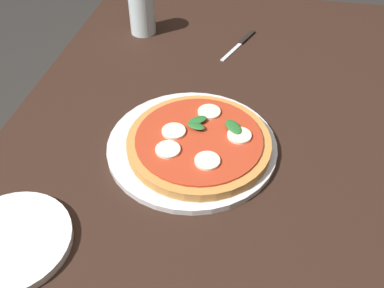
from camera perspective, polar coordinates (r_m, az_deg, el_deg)
The scene contains 6 objects.
dining_table at distance 0.81m, azimuth 2.39°, elevation -9.12°, with size 1.50×0.84×0.71m.
serving_tray at distance 0.79m, azimuth 0.00°, elevation -0.21°, with size 0.31×0.31×0.01m, color silver.
pizza at distance 0.77m, azimuth 0.94°, elevation 0.27°, with size 0.26×0.26×0.03m.
plate_white at distance 0.71m, azimuth -22.94°, elevation -11.83°, with size 0.18×0.18×0.01m, color white.
knife at distance 1.10m, azimuth 6.69°, elevation 13.35°, with size 0.15×0.07×0.01m.
glass_cup at distance 1.13m, azimuth -6.65°, elevation 17.00°, with size 0.06×0.06×0.11m, color silver.
Camera 1 is at (-0.49, -0.06, 1.26)m, focal length 40.19 mm.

